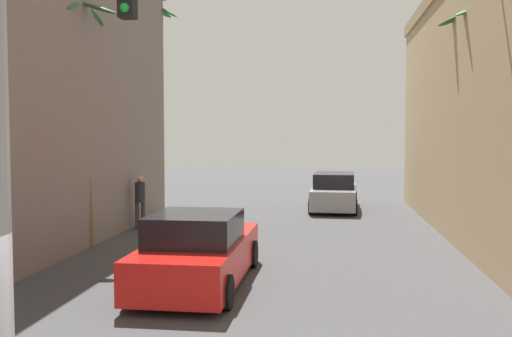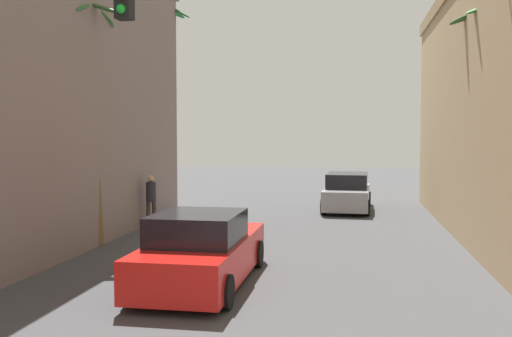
% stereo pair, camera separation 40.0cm
% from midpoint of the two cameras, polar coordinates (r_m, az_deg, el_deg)
% --- Properties ---
extents(ground_plane, '(83.77, 83.77, 0.00)m').
position_cam_midpoint_polar(ground_plane, '(14.71, 1.30, -9.04)').
color(ground_plane, '#424244').
extents(car_lead, '(2.02, 4.82, 1.56)m').
position_cam_midpoint_polar(car_lead, '(12.19, -6.73, -8.29)').
color(car_lead, black).
rests_on(car_lead, ground).
extents(car_far, '(2.08, 4.75, 1.56)m').
position_cam_midpoint_polar(car_far, '(24.44, 7.36, -2.37)').
color(car_far, black).
rests_on(car_far, ground).
extents(palm_tree_mid_right, '(2.81, 2.93, 6.82)m').
position_cam_midpoint_polar(palm_tree_mid_right, '(16.98, 21.69, 7.29)').
color(palm_tree_mid_right, brown).
rests_on(palm_tree_mid_right, ground).
extents(palm_tree_mid_left, '(2.36, 2.47, 6.90)m').
position_cam_midpoint_polar(palm_tree_mid_left, '(16.77, -17.81, 6.44)').
color(palm_tree_mid_left, brown).
rests_on(palm_tree_mid_left, ground).
extents(palm_tree_far_left, '(2.86, 2.79, 8.63)m').
position_cam_midpoint_polar(palm_tree_far_left, '(23.88, -11.64, 8.94)').
color(palm_tree_far_left, brown).
rests_on(palm_tree_far_left, ground).
extents(pedestrian_far_left, '(0.46, 0.46, 1.80)m').
position_cam_midpoint_polar(pedestrian_far_left, '(19.53, -12.09, -2.90)').
color(pedestrian_far_left, '#3F3833').
rests_on(pedestrian_far_left, ground).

